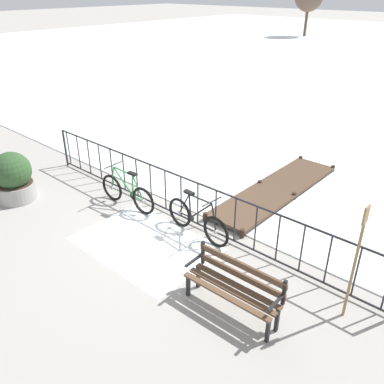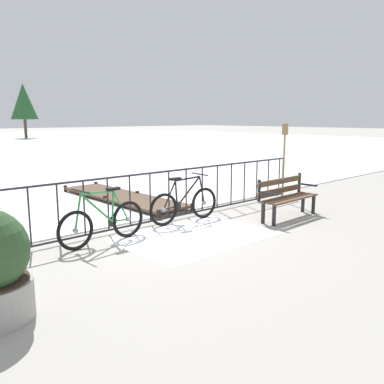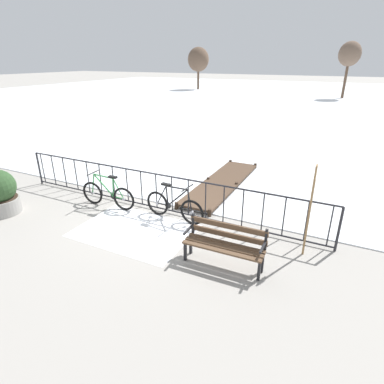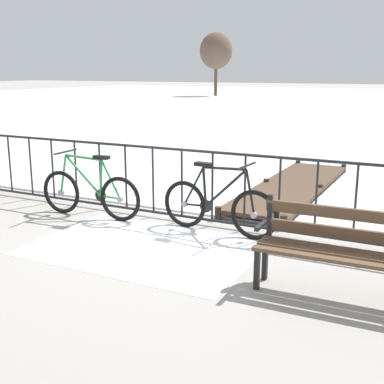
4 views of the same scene
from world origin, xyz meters
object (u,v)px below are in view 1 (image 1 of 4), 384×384
(park_bench, at_px, (235,284))
(oar_upright, at_px, (356,257))
(planter_with_shrub, at_px, (13,178))
(bicycle_near_railing, at_px, (127,193))
(bicycle_second, at_px, (197,220))

(park_bench, height_order, oar_upright, oar_upright)
(planter_with_shrub, xyz_separation_m, oar_upright, (7.52, 1.54, 0.56))
(bicycle_near_railing, height_order, bicycle_second, same)
(bicycle_second, bearing_deg, planter_with_shrub, -158.36)
(bicycle_near_railing, xyz_separation_m, park_bench, (3.83, -1.05, 0.14))
(park_bench, bearing_deg, planter_with_shrub, -175.34)
(bicycle_near_railing, bearing_deg, park_bench, -15.25)
(bicycle_second, relative_size, oar_upright, 0.86)
(bicycle_second, distance_m, oar_upright, 3.31)
(park_bench, bearing_deg, bicycle_second, 146.61)
(bicycle_second, distance_m, planter_with_shrub, 4.64)
(bicycle_near_railing, distance_m, park_bench, 3.98)
(planter_with_shrub, relative_size, oar_upright, 0.61)
(bicycle_near_railing, distance_m, bicycle_second, 2.01)
(oar_upright, bearing_deg, planter_with_shrub, -168.42)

